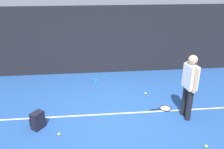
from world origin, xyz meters
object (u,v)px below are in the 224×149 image
at_px(tennis_ball_by_fence, 146,93).
at_px(water_bottle, 96,82).
at_px(tennis_ball_mid_court, 59,134).
at_px(tennis_player, 190,83).
at_px(backpack, 37,120).
at_px(tennis_racket, 164,108).
at_px(tennis_ball_near_player, 206,146).

relative_size(tennis_ball_by_fence, water_bottle, 0.32).
height_order(tennis_ball_mid_court, water_bottle, water_bottle).
bearing_deg(tennis_ball_by_fence, tennis_player, -60.66).
bearing_deg(tennis_player, backpack, -95.38).
bearing_deg(tennis_racket, backpack, -176.56).
bearing_deg(tennis_ball_near_player, water_bottle, 123.51).
bearing_deg(water_bottle, tennis_ball_near_player, -56.49).
bearing_deg(tennis_racket, tennis_ball_mid_court, -168.08).
xyz_separation_m(tennis_player, backpack, (-3.74, -0.10, -0.76)).
distance_m(tennis_player, tennis_ball_near_player, 1.51).
relative_size(backpack, water_bottle, 2.16).
bearing_deg(backpack, water_bottle, -175.19).
xyz_separation_m(tennis_ball_by_fence, water_bottle, (-1.51, 0.89, 0.07)).
relative_size(tennis_ball_near_player, water_bottle, 0.32).
xyz_separation_m(tennis_ball_near_player, tennis_ball_by_fence, (-0.74, 2.51, 0.00)).
bearing_deg(backpack, tennis_player, 129.18).
height_order(tennis_player, tennis_ball_mid_court, tennis_player).
bearing_deg(tennis_racket, tennis_ball_near_player, -81.59).
relative_size(tennis_player, tennis_ball_by_fence, 25.76).
height_order(tennis_player, tennis_ball_by_fence, tennis_player).
xyz_separation_m(backpack, tennis_ball_by_fence, (3.00, 1.42, -0.18)).
relative_size(backpack, tennis_ball_near_player, 6.67).
bearing_deg(tennis_ball_by_fence, tennis_racket, -69.62).
height_order(tennis_player, backpack, tennis_player).
relative_size(backpack, tennis_ball_by_fence, 6.67).
height_order(tennis_racket, tennis_ball_near_player, tennis_ball_near_player).
relative_size(tennis_racket, tennis_ball_mid_court, 9.50).
relative_size(tennis_racket, water_bottle, 3.08).
height_order(tennis_ball_near_player, water_bottle, water_bottle).
xyz_separation_m(tennis_player, tennis_ball_near_player, (-0.00, -1.19, -0.93)).
xyz_separation_m(tennis_player, tennis_ball_by_fence, (-0.74, 1.32, -0.93)).
distance_m(tennis_player, tennis_racket, 1.13).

